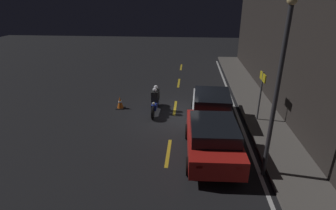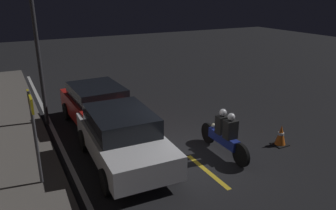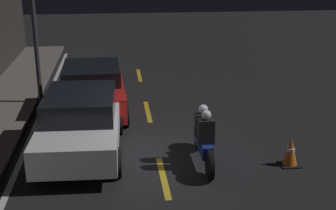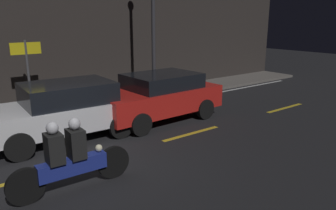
{
  "view_description": "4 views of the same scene",
  "coord_description": "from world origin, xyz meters",
  "px_view_note": "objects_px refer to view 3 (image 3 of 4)",
  "views": [
    {
      "loc": [
        12.28,
        0.73,
        5.71
      ],
      "look_at": [
        1.65,
        -0.17,
        1.27
      ],
      "focal_mm": 28.0,
      "sensor_mm": 36.0,
      "label": 1
    },
    {
      "loc": [
        -7.5,
        4.59,
        4.68
      ],
      "look_at": [
        1.36,
        -0.01,
        1.19
      ],
      "focal_mm": 35.0,
      "sensor_mm": 36.0,
      "label": 2
    },
    {
      "loc": [
        -10.23,
        0.99,
        4.74
      ],
      "look_at": [
        0.9,
        -0.33,
        1.05
      ],
      "focal_mm": 50.0,
      "sensor_mm": 36.0,
      "label": 3
    },
    {
      "loc": [
        -2.3,
        -6.56,
        3.16
      ],
      "look_at": [
        2.37,
        -0.39,
        1.1
      ],
      "focal_mm": 35.0,
      "sensor_mm": 36.0,
      "label": 4
    }
  ],
  "objects_px": {
    "sedan_white": "(81,122)",
    "street_lamp": "(32,4)",
    "motorcycle": "(204,138)",
    "taxi_red": "(92,88)",
    "traffic_cone_near": "(291,152)"
  },
  "relations": [
    {
      "from": "sedan_white",
      "to": "street_lamp",
      "type": "bearing_deg",
      "value": -156.94
    },
    {
      "from": "motorcycle",
      "to": "street_lamp",
      "type": "bearing_deg",
      "value": 42.49
    },
    {
      "from": "taxi_red",
      "to": "traffic_cone_near",
      "type": "xyz_separation_m",
      "value": [
        -4.25,
        -4.67,
        -0.46
      ]
    },
    {
      "from": "taxi_red",
      "to": "traffic_cone_near",
      "type": "height_order",
      "value": "taxi_red"
    },
    {
      "from": "traffic_cone_near",
      "to": "taxi_red",
      "type": "bearing_deg",
      "value": 47.68
    },
    {
      "from": "sedan_white",
      "to": "taxi_red",
      "type": "height_order",
      "value": "sedan_white"
    },
    {
      "from": "motorcycle",
      "to": "traffic_cone_near",
      "type": "bearing_deg",
      "value": -97.6
    },
    {
      "from": "street_lamp",
      "to": "traffic_cone_near",
      "type": "bearing_deg",
      "value": -129.58
    },
    {
      "from": "taxi_red",
      "to": "street_lamp",
      "type": "relative_size",
      "value": 0.71
    },
    {
      "from": "taxi_red",
      "to": "motorcycle",
      "type": "xyz_separation_m",
      "value": [
        -3.95,
        -2.68,
        -0.13
      ]
    },
    {
      "from": "traffic_cone_near",
      "to": "sedan_white",
      "type": "bearing_deg",
      "value": 75.34
    },
    {
      "from": "traffic_cone_near",
      "to": "street_lamp",
      "type": "height_order",
      "value": "street_lamp"
    },
    {
      "from": "traffic_cone_near",
      "to": "street_lamp",
      "type": "bearing_deg",
      "value": 50.42
    },
    {
      "from": "motorcycle",
      "to": "sedan_white",
      "type": "bearing_deg",
      "value": 72.36
    },
    {
      "from": "taxi_red",
      "to": "motorcycle",
      "type": "bearing_deg",
      "value": 32.38
    }
  ]
}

